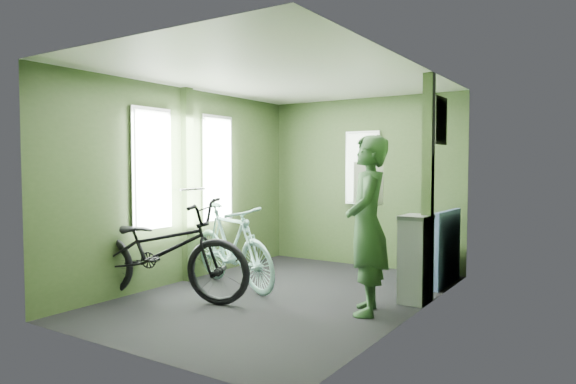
% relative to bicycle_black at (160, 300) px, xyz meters
% --- Properties ---
extents(room, '(4.00, 4.02, 2.31)m').
position_rel_bicycle_black_xyz_m(room, '(0.92, 0.88, 1.44)').
color(room, black).
rests_on(room, ground).
extents(bicycle_black, '(2.11, 1.30, 1.09)m').
position_rel_bicycle_black_xyz_m(bicycle_black, '(0.00, 0.00, 0.00)').
color(bicycle_black, black).
rests_on(bicycle_black, ground).
extents(bicycle_mint, '(1.70, 1.09, 1.02)m').
position_rel_bicycle_black_xyz_m(bicycle_mint, '(0.27, 0.83, 0.00)').
color(bicycle_mint, '#8AC5BB').
rests_on(bicycle_mint, ground).
extents(passenger, '(0.60, 0.73, 1.66)m').
position_rel_bicycle_black_xyz_m(passenger, '(1.97, 0.74, 0.83)').
color(passenger, '#2A4D2A').
rests_on(passenger, ground).
extents(waste_box, '(0.26, 0.36, 0.88)m').
position_rel_bicycle_black_xyz_m(waste_box, '(2.22, 1.37, 0.44)').
color(waste_box, gray).
rests_on(waste_box, ground).
extents(bench_seat, '(0.47, 0.83, 0.87)m').
position_rel_bicycle_black_xyz_m(bench_seat, '(2.10, 2.29, 0.26)').
color(bench_seat, navy).
rests_on(bench_seat, ground).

